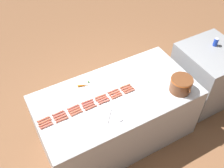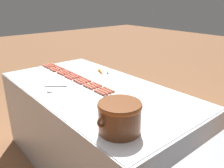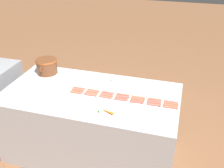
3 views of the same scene
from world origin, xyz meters
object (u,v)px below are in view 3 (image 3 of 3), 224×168
at_px(hot_dog_6, 76,92).
at_px(hot_dog_19, 92,92).
at_px(hot_dog_26, 94,90).
at_px(hot_dog_24, 123,95).
at_px(hot_dog_4, 105,97).
at_px(hot_dog_22, 155,99).
at_px(hot_dog_15, 154,101).
at_px(hot_dog_21, 171,102).
at_px(hot_dog_9, 138,100).
at_px(hot_dog_20, 78,89).
at_px(hot_dog_0, 170,107).
at_px(hot_dog_8, 154,103).
at_px(hot_dog_10, 122,98).
at_px(hot_dog_5, 90,95).
at_px(serving_spoon, 114,81).
at_px(hot_dog_11, 107,96).
at_px(hot_dog_17, 123,96).
at_px(hot_dog_7, 171,105).
at_px(hot_dog_13, 77,91).
at_px(hot_dog_25, 108,92).
at_px(hot_dog_2, 137,102).
at_px(hot_dog_18, 107,94).
at_px(hot_dog_27, 79,88).
at_px(hot_dog_14, 171,104).
at_px(hot_dog_1, 154,105).
at_px(hot_dog_3, 121,99).
at_px(bean_pot, 47,65).
at_px(hot_dog_12, 91,93).
at_px(carrot, 106,111).
at_px(hot_dog_16, 138,99).

relative_size(hot_dog_6, hot_dog_19, 1.00).
bearing_deg(hot_dog_26, hot_dog_24, -89.63).
bearing_deg(hot_dog_4, hot_dog_22, -78.73).
bearing_deg(hot_dog_15, hot_dog_21, -78.30).
bearing_deg(hot_dog_9, hot_dog_20, 86.90).
xyz_separation_m(hot_dog_0, hot_dog_22, (0.11, 0.19, 0.00)).
bearing_deg(hot_dog_8, hot_dog_10, 90.13).
bearing_deg(hot_dog_5, serving_spoon, -23.49).
height_order(hot_dog_11, hot_dog_17, same).
bearing_deg(hot_dog_8, hot_dog_7, -89.85).
distance_m(hot_dog_13, hot_dog_25, 0.37).
relative_size(hot_dog_2, hot_dog_18, 1.00).
bearing_deg(hot_dog_7, hot_dog_6, 91.93).
height_order(hot_dog_11, hot_dog_26, same).
bearing_deg(hot_dog_22, hot_dog_0, -121.10).
height_order(hot_dog_19, hot_dog_27, same).
height_order(hot_dog_8, hot_dog_21, same).
xyz_separation_m(hot_dog_0, hot_dog_8, (0.04, 0.18, 0.00)).
distance_m(hot_dog_6, hot_dog_9, 0.74).
relative_size(hot_dog_13, hot_dog_14, 1.00).
bearing_deg(hot_dog_19, hot_dog_17, -90.71).
xyz_separation_m(hot_dog_4, hot_dog_24, (0.11, -0.18, 0.00)).
bearing_deg(serving_spoon, hot_dog_8, -122.53).
xyz_separation_m(hot_dog_26, serving_spoon, (0.29, -0.17, -0.00)).
bearing_deg(hot_dog_1, hot_dog_3, 89.81).
bearing_deg(hot_dog_22, bean_pot, 79.46).
distance_m(hot_dog_9, bean_pot, 1.37).
bearing_deg(hot_dog_8, hot_dog_9, 90.46).
distance_m(hot_dog_12, hot_dog_21, 0.93).
height_order(hot_dog_10, serving_spoon, hot_dog_10).
relative_size(hot_dog_12, carrot, 0.91).
relative_size(hot_dog_15, serving_spoon, 0.69).
distance_m(hot_dog_5, hot_dog_8, 0.74).
distance_m(hot_dog_2, hot_dog_16, 0.07).
relative_size(hot_dog_3, hot_dog_8, 1.00).
relative_size(hot_dog_9, hot_dog_14, 1.00).
bearing_deg(hot_dog_14, hot_dog_3, 97.68).
relative_size(hot_dog_0, serving_spoon, 0.69).
distance_m(hot_dog_21, bean_pot, 1.71).
bearing_deg(hot_dog_26, hot_dog_25, -90.06).
bearing_deg(hot_dog_16, hot_dog_9, 179.56).
bearing_deg(hot_dog_27, hot_dog_9, -95.76).
xyz_separation_m(hot_dog_21, hot_dog_22, (0.00, 0.18, 0.00)).
distance_m(hot_dog_2, hot_dog_27, 0.74).
xyz_separation_m(hot_dog_3, hot_dog_19, (0.08, 0.37, 0.00)).
xyz_separation_m(hot_dog_22, hot_dog_26, (-0.00, 0.73, 0.00)).
distance_m(hot_dog_1, hot_dog_8, 0.04).
bearing_deg(hot_dog_1, hot_dog_10, 84.01).
bearing_deg(hot_dog_13, hot_dog_1, -92.54).
xyz_separation_m(hot_dog_14, serving_spoon, (0.32, 0.75, -0.00)).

